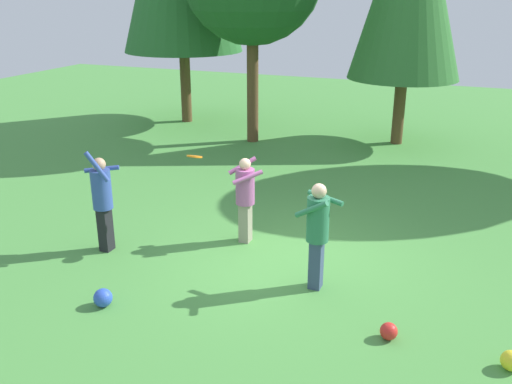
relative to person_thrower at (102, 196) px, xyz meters
name	(u,v)px	position (x,y,z in m)	size (l,w,h in m)	color
ground_plane	(285,260)	(3.06, 0.79, -1.02)	(40.00, 40.00, 0.00)	#4C9342
person_thrower	(102,196)	(0.00, 0.00, 0.00)	(0.65, 0.65, 1.88)	black
person_catcher	(245,193)	(2.14, 1.25, -0.08)	(0.72, 0.70, 1.58)	gray
person_bystander	(318,227)	(3.80, 0.10, -0.01)	(0.67, 0.61, 1.70)	#38476B
frisbee	(195,156)	(1.43, 0.73, 0.67)	(0.28, 0.28, 0.09)	orange
ball_yellow	(511,361)	(6.56, -0.95, -0.89)	(0.25, 0.25, 0.25)	yellow
ball_blue	(103,298)	(1.07, -1.59, -0.88)	(0.28, 0.28, 0.28)	blue
ball_red	(389,331)	(5.08, -0.87, -0.90)	(0.24, 0.24, 0.24)	red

